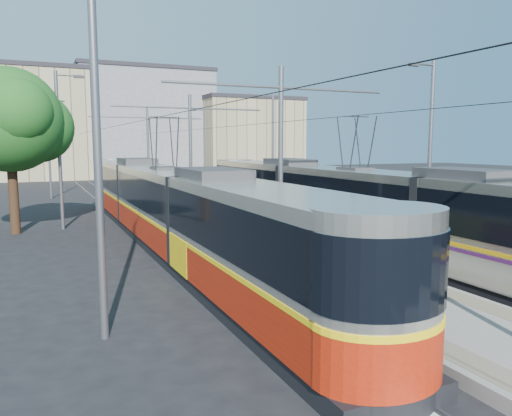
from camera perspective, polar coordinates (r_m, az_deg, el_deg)
name	(u,v)px	position (r m, az deg, el deg)	size (l,w,h in m)	color
ground	(424,319)	(13.53, 18.64, -11.92)	(160.00, 160.00, 0.00)	black
platform	(207,220)	(28.05, -5.59, -1.36)	(4.00, 50.00, 0.30)	gray
tactile_strip_left	(182,219)	(27.60, -8.45, -1.22)	(0.70, 50.00, 0.01)	gray
tactile_strip_right	(231,216)	(28.51, -2.84, -0.88)	(0.70, 50.00, 0.01)	gray
rails	(207,222)	(28.07, -5.59, -1.63)	(8.71, 70.00, 0.03)	gray
track_arrow	(386,406)	(9.26, 14.59, -21.04)	(1.20, 5.00, 0.01)	silver
tram_left	(166,206)	(21.98, -10.29, 0.24)	(2.43, 31.08, 5.50)	black
tram_right	(354,204)	(21.55, 11.18, 0.49)	(2.43, 29.38, 5.50)	black
catenary	(225,141)	(25.05, -3.62, 7.66)	(9.20, 70.00, 7.00)	slate
street_lamps	(186,147)	(31.55, -8.03, 6.92)	(15.18, 38.22, 8.00)	slate
shelter	(249,207)	(23.66, -0.80, 0.13)	(0.93, 1.11, 2.11)	black
tree	(17,122)	(27.06, -25.67, 8.83)	(5.51, 5.10, 8.01)	#382314
building_left	(19,124)	(69.34, -25.46, 8.67)	(16.32, 12.24, 13.67)	tan
building_centre	(142,123)	(74.83, -12.93, 9.47)	(18.36, 14.28, 14.79)	gray
building_right	(247,136)	(73.21, -1.02, 8.21)	(14.28, 10.20, 10.96)	tan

